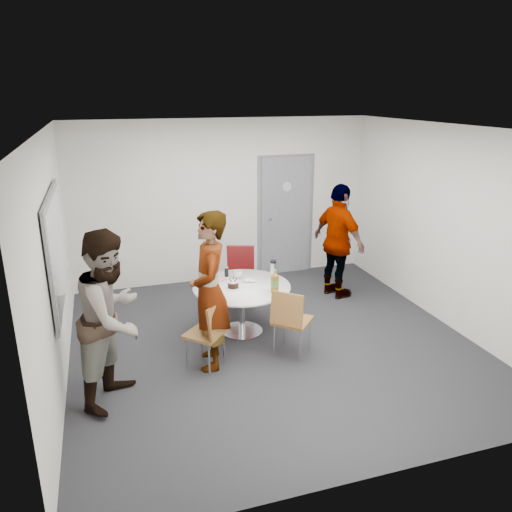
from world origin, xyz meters
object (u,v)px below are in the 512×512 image
object	(u,v)px
table	(244,292)
chair_near_left	(210,329)
whiteboard	(57,249)
person_main	(210,291)
chair_far	(240,270)
person_right	(338,242)
person_left	(112,317)
chair_near_right	(290,317)
door	(285,216)

from	to	relation	value
table	chair_near_left	bearing A→B (deg)	-128.68
whiteboard	table	distance (m)	2.37
whiteboard	person_main	xyz separation A→B (m)	(1.60, -0.47, -0.52)
chair_far	person_right	distance (m)	1.58
person_left	chair_near_right	bearing A→B (deg)	-51.98
whiteboard	table	world-z (taller)	whiteboard
chair_near_left	whiteboard	bearing A→B (deg)	115.25
chair_near_left	chair_near_right	size ratio (longest dim) A/B	0.95
chair_far	door	bearing A→B (deg)	-115.35
chair_near_right	chair_far	distance (m)	1.72
chair_near_left	table	bearing A→B (deg)	6.42
door	chair_far	xyz separation A→B (m)	(-1.15, -1.16, -0.47)
chair_near_right	person_left	xyz separation A→B (m)	(-2.03, -0.24, 0.39)
person_main	person_left	distance (m)	1.15
table	chair_near_left	distance (m)	1.00
table	chair_near_right	size ratio (longest dim) A/B	1.47
door	chair_far	size ratio (longest dim) A/B	2.34
person_left	person_right	size ratio (longest dim) A/B	1.03
door	person_main	distance (m)	3.38
person_left	person_right	world-z (taller)	person_left
chair_far	person_main	size ratio (longest dim) A/B	0.49
person_right	chair_far	bearing A→B (deg)	68.97
whiteboard	person_main	size ratio (longest dim) A/B	1.02
door	person_left	distance (m)	4.36
chair_near_left	chair_far	bearing A→B (deg)	18.86
person_right	door	bearing A→B (deg)	0.57
chair_near_right	person_right	size ratio (longest dim) A/B	0.49
person_main	chair_near_left	bearing A→B (deg)	-6.13
table	person_main	size ratio (longest dim) A/B	0.69
chair_far	person_right	bearing A→B (deg)	-165.65
chair_near_right	person_right	world-z (taller)	person_right
person_main	person_right	xyz separation A→B (m)	(2.34, 1.45, -0.04)
person_main	person_right	distance (m)	2.76
chair_near_left	person_right	size ratio (longest dim) A/B	0.46
door	table	distance (m)	2.52
chair_far	person_left	bearing A→B (deg)	65.35
table	chair_near_left	size ratio (longest dim) A/B	1.55
chair_near_left	chair_near_right	xyz separation A→B (m)	(0.97, -0.03, 0.03)
door	chair_near_right	xyz separation A→B (m)	(-1.02, -2.88, -0.49)
door	person_main	size ratio (longest dim) A/B	1.14
table	chair_far	size ratio (longest dim) A/B	1.42
chair_near_left	door	bearing A→B (deg)	10.22
chair_near_left	person_main	world-z (taller)	person_main
door	chair_near_right	distance (m)	3.09
table	chair_far	xyz separation A→B (m)	(0.21, 0.91, -0.03)
chair_near_left	person_left	world-z (taller)	person_left
person_left	chair_far	bearing A→B (deg)	-12.82
person_right	chair_near_right	bearing A→B (deg)	122.44
table	chair_near_right	bearing A→B (deg)	-66.81
person_main	person_left	size ratio (longest dim) A/B	1.01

